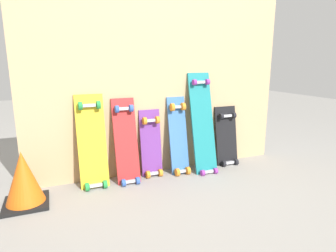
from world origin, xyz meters
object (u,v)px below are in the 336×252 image
object	(u,v)px
skateboard_red	(126,145)
skateboard_blue	(179,139)
skateboard_purple	(151,147)
traffic_cone	(24,179)
skateboard_teal	(203,127)
skateboard_yellow	(92,145)
skateboard_black	(227,139)

from	to	relation	value
skateboard_red	skateboard_blue	size ratio (longest dim) A/B	1.02
skateboard_purple	skateboard_red	bearing A→B (deg)	-169.24
traffic_cone	skateboard_teal	bearing A→B (deg)	5.04
skateboard_blue	skateboard_purple	bearing A→B (deg)	173.21
skateboard_yellow	skateboard_red	distance (m)	0.27
skateboard_purple	skateboard_teal	distance (m)	0.49
skateboard_black	skateboard_blue	bearing A→B (deg)	-177.24
skateboard_black	skateboard_yellow	bearing A→B (deg)	-178.80
skateboard_yellow	traffic_cone	world-z (taller)	skateboard_yellow
skateboard_yellow	skateboard_blue	xyz separation A→B (m)	(0.74, 0.00, -0.03)
skateboard_purple	traffic_cone	distance (m)	1.01
skateboard_teal	skateboard_black	world-z (taller)	skateboard_teal
skateboard_yellow	skateboard_red	xyz separation A→B (m)	(0.27, -0.01, -0.02)
skateboard_yellow	skateboard_purple	bearing A→B (deg)	3.52
skateboard_yellow	skateboard_purple	xyz separation A→B (m)	(0.50, 0.03, -0.08)
skateboard_black	traffic_cone	distance (m)	1.76
skateboard_red	skateboard_purple	size ratio (longest dim) A/B	1.18
skateboard_blue	skateboard_black	size ratio (longest dim) A/B	1.18
skateboard_red	traffic_cone	size ratio (longest dim) A/B	1.94
skateboard_purple	skateboard_teal	bearing A→B (deg)	-7.77
traffic_cone	skateboard_red	bearing A→B (deg)	11.08
skateboard_red	traffic_cone	world-z (taller)	skateboard_red
skateboard_black	traffic_cone	bearing A→B (deg)	-173.87
skateboard_blue	skateboard_red	bearing A→B (deg)	-178.24
skateboard_yellow	skateboard_blue	distance (m)	0.74
skateboard_red	skateboard_teal	size ratio (longest dim) A/B	0.79
skateboard_red	skateboard_blue	xyz separation A→B (m)	(0.48, 0.01, -0.00)
skateboard_teal	skateboard_purple	bearing A→B (deg)	172.23
skateboard_blue	skateboard_teal	distance (m)	0.24
skateboard_purple	skateboard_blue	bearing A→B (deg)	-6.79
skateboard_red	skateboard_purple	bearing A→B (deg)	10.76
skateboard_yellow	skateboard_black	size ratio (longest dim) A/B	1.27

